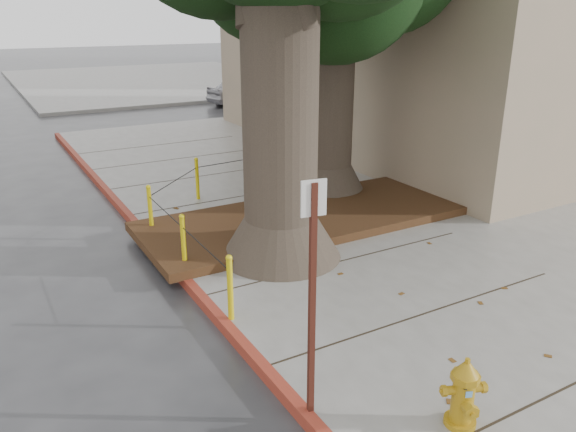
% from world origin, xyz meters
% --- Properties ---
extents(ground, '(140.00, 140.00, 0.00)m').
position_xyz_m(ground, '(0.00, 0.00, 0.00)').
color(ground, '#28282B').
rests_on(ground, ground).
extents(sidewalk_main, '(16.00, 26.00, 0.15)m').
position_xyz_m(sidewalk_main, '(6.00, 2.50, 0.07)').
color(sidewalk_main, slate).
rests_on(sidewalk_main, ground).
extents(sidewalk_far, '(16.00, 20.00, 0.15)m').
position_xyz_m(sidewalk_far, '(6.00, 30.00, 0.07)').
color(sidewalk_far, slate).
rests_on(sidewalk_far, ground).
extents(curb_red, '(0.14, 26.00, 0.16)m').
position_xyz_m(curb_red, '(-2.00, 2.50, 0.07)').
color(curb_red, maroon).
rests_on(curb_red, ground).
extents(planter_bed, '(6.40, 2.60, 0.16)m').
position_xyz_m(planter_bed, '(0.90, 3.90, 0.23)').
color(planter_bed, black).
rests_on(planter_bed, sidewalk_main).
extents(building_side_white, '(10.00, 10.00, 9.00)m').
position_xyz_m(building_side_white, '(16.00, 26.00, 4.50)').
color(building_side_white, silver).
rests_on(building_side_white, ground).
extents(bollard_ring, '(3.79, 5.39, 0.95)m').
position_xyz_m(bollard_ring, '(-0.87, 4.38, 0.66)').
color(bollard_ring, '#D5BD0B').
rests_on(bollard_ring, sidewalk_main).
extents(fire_hydrant, '(0.42, 0.42, 0.77)m').
position_xyz_m(fire_hydrant, '(-0.75, -1.84, 0.53)').
color(fire_hydrant, '#B38412').
rests_on(fire_hydrant, sidewalk_main).
extents(signpost, '(0.25, 0.07, 2.51)m').
position_xyz_m(signpost, '(-1.95, -0.91, 1.57)').
color(signpost, '#471911').
rests_on(signpost, sidewalk_main).
extents(car_silver, '(3.76, 1.90, 1.23)m').
position_xyz_m(car_silver, '(6.86, 19.04, 0.61)').
color(car_silver, '#B5B4B9').
rests_on(car_silver, ground).
extents(car_red, '(3.35, 1.43, 1.07)m').
position_xyz_m(car_red, '(12.63, 19.29, 0.54)').
color(car_red, maroon).
rests_on(car_red, ground).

